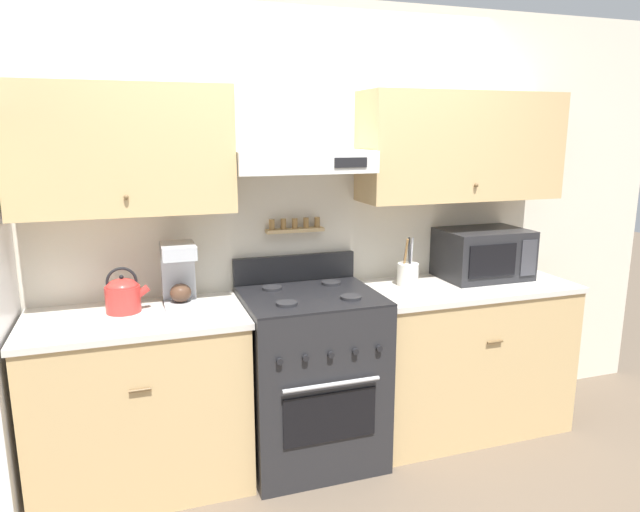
{
  "coord_description": "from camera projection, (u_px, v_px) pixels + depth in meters",
  "views": [
    {
      "loc": [
        -0.9,
        -2.54,
        1.83
      ],
      "look_at": [
        0.05,
        0.26,
        1.18
      ],
      "focal_mm": 32.0,
      "sensor_mm": 36.0,
      "label": 1
    }
  ],
  "objects": [
    {
      "name": "tea_kettle",
      "position": [
        123.0,
        294.0,
        2.88
      ],
      "size": [
        0.22,
        0.17,
        0.23
      ],
      "color": "red",
      "rests_on": "counter_left"
    },
    {
      "name": "utensil_crock",
      "position": [
        408.0,
        273.0,
        3.39
      ],
      "size": [
        0.13,
        0.13,
        0.29
      ],
      "color": "silver",
      "rests_on": "counter_right"
    },
    {
      "name": "counter_left",
      "position": [
        141.0,
        401.0,
        2.94
      ],
      "size": [
        1.08,
        0.63,
        0.93
      ],
      "color": "tan",
      "rests_on": "ground_plane"
    },
    {
      "name": "wall_back",
      "position": [
        300.0,
        203.0,
        3.28
      ],
      "size": [
        5.2,
        0.46,
        2.55
      ],
      "color": "beige",
      "rests_on": "ground_plane"
    },
    {
      "name": "coffee_maker",
      "position": [
        179.0,
        274.0,
        2.98
      ],
      "size": [
        0.17,
        0.24,
        0.33
      ],
      "color": "#ADAFB5",
      "rests_on": "counter_left"
    },
    {
      "name": "ground_plane",
      "position": [
        328.0,
        483.0,
        3.02
      ],
      "size": [
        16.0,
        16.0,
        0.0
      ],
      "primitive_type": "plane",
      "color": "brown"
    },
    {
      "name": "counter_right",
      "position": [
        463.0,
        356.0,
        3.53
      ],
      "size": [
        1.26,
        0.63,
        0.93
      ],
      "color": "tan",
      "rests_on": "ground_plane"
    },
    {
      "name": "microwave",
      "position": [
        483.0,
        254.0,
        3.55
      ],
      "size": [
        0.53,
        0.39,
        0.31
      ],
      "color": "#232326",
      "rests_on": "counter_right"
    },
    {
      "name": "stove_range",
      "position": [
        311.0,
        376.0,
        3.19
      ],
      "size": [
        0.73,
        0.68,
        1.12
      ],
      "color": "#232326",
      "rests_on": "ground_plane"
    }
  ]
}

